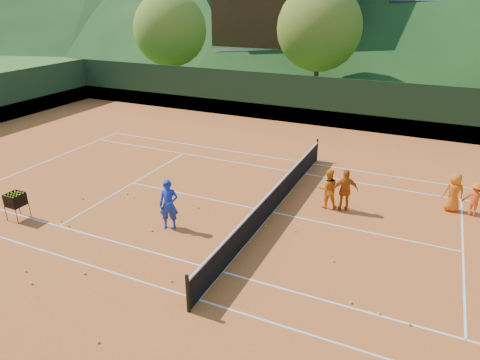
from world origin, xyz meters
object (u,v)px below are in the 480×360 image
at_px(coach, 169,205).
at_px(ball_hopper, 15,200).
at_px(student_c, 454,192).
at_px(tennis_net, 273,200).
at_px(student_a, 328,189).
at_px(student_b, 345,190).
at_px(student_d, 475,199).
at_px(chalet_mid, 464,24).
at_px(chalet_left, 287,15).

bearing_deg(coach, ball_hopper, 175.10).
bearing_deg(student_c, ball_hopper, 10.87).
relative_size(student_c, tennis_net, 0.12).
height_order(coach, ball_hopper, coach).
xyz_separation_m(student_a, ball_hopper, (-9.82, -5.58, -0.02)).
relative_size(student_b, student_d, 1.24).
height_order(student_a, student_b, student_b).
relative_size(coach, student_b, 1.10).
relative_size(student_c, student_d, 1.13).
xyz_separation_m(tennis_net, chalet_mid, (6.00, 34.00, 4.47)).
height_order(student_d, chalet_mid, chalet_mid).
relative_size(chalet_left, chalet_mid, 1.09).
height_order(coach, student_a, coach).
xyz_separation_m(student_b, student_c, (3.64, 1.67, -0.07)).
xyz_separation_m(student_b, tennis_net, (-2.35, -1.29, -0.31)).
bearing_deg(chalet_mid, tennis_net, -100.01).
xyz_separation_m(student_b, student_d, (4.36, 1.57, -0.16)).
xyz_separation_m(ball_hopper, chalet_left, (-1.90, 34.31, 4.88)).
bearing_deg(student_c, chalet_mid, -106.40).
xyz_separation_m(student_d, ball_hopper, (-14.82, -7.17, 0.09)).
relative_size(student_a, ball_hopper, 1.53).
bearing_deg(chalet_mid, student_c, -90.00).
bearing_deg(student_a, tennis_net, 11.95).
bearing_deg(student_c, student_a, 5.04).
bearing_deg(student_b, tennis_net, 4.34).
relative_size(student_b, student_c, 1.10).
bearing_deg(ball_hopper, coach, 18.32).
distance_m(student_d, tennis_net, 7.30).
distance_m(student_b, chalet_left, 31.63).
distance_m(coach, tennis_net, 3.82).
relative_size(student_b, ball_hopper, 1.62).
distance_m(student_b, student_d, 4.64).
height_order(tennis_net, chalet_mid, chalet_mid).
bearing_deg(tennis_net, student_d, 23.07).
bearing_deg(coach, student_b, 13.48).
bearing_deg(chalet_mid, chalet_left, -165.96).
bearing_deg(student_a, chalet_left, -92.48).
height_order(student_d, tennis_net, student_d).
distance_m(student_c, tennis_net, 6.69).
relative_size(student_a, student_d, 1.17).
xyz_separation_m(coach, tennis_net, (2.81, 2.56, -0.39)).
height_order(student_c, tennis_net, student_c).
xyz_separation_m(coach, student_c, (8.81, 5.51, -0.15)).
bearing_deg(tennis_net, student_a, 36.61).
distance_m(student_c, chalet_mid, 31.33).
xyz_separation_m(tennis_net, chalet_left, (-10.00, 30.00, 5.13)).
distance_m(coach, chalet_mid, 37.83).
bearing_deg(ball_hopper, student_d, 25.83).
xyz_separation_m(student_c, ball_hopper, (-14.10, -7.27, 0.01)).
relative_size(tennis_net, chalet_mid, 0.95).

